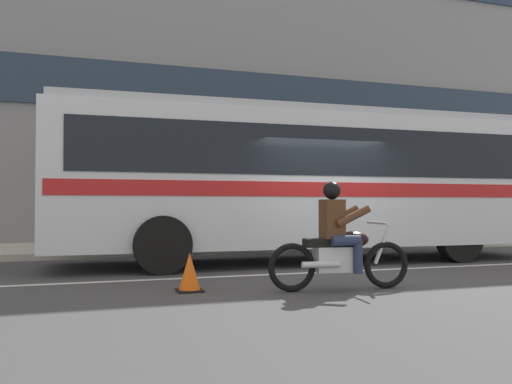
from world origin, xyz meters
The scene contains 8 objects.
ground_plane centered at (0.00, 0.00, 0.00)m, with size 60.00×60.00×0.00m, color #3D3D3F.
sidewalk_curb centered at (0.00, 5.10, 0.07)m, with size 28.00×3.80×0.15m, color #B7B2A8.
lane_center_stripe centered at (0.00, -0.60, 0.00)m, with size 26.60×0.14×0.01m, color silver.
office_building_facade centered at (0.00, 7.39, 6.94)m, with size 28.00×0.89×13.87m.
transit_bus centered at (0.21, 1.19, 1.88)m, with size 10.92×2.84×3.22m.
motorcycle_with_rider centered at (-1.00, -2.52, 0.66)m, with size 2.14×0.65×1.56m.
fire_hydrant centered at (-3.27, 3.78, 0.52)m, with size 0.22×0.30×0.75m.
traffic_cone centered at (-3.06, -1.95, 0.26)m, with size 0.36×0.36×0.55m.
Camera 1 is at (-4.56, -9.43, 1.22)m, focal length 37.35 mm.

